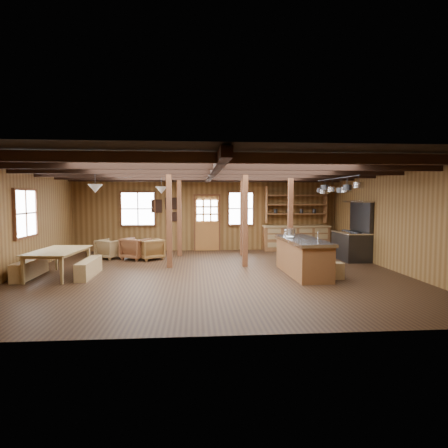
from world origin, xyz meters
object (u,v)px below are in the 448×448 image
Objects in this scene: armchair_c at (109,249)px; armchair_a at (150,249)px; dining_table at (60,263)px; armchair_b at (136,248)px; kitchen_island at (303,256)px; commercial_range at (353,241)px.

armchair_a is at bearing -163.86° from armchair_c.
armchair_b is (1.50, 2.61, 0.01)m from dining_table.
kitchen_island is 3.19m from commercial_range.
armchair_a is 1.42m from armchair_c.
commercial_range is 7.09m from armchair_b.
armchair_c is (-1.38, 0.33, -0.02)m from armchair_a.
armchair_c is at bearing 173.82° from commercial_range.
dining_table is at bearing 91.24° from armchair_b.
armchair_b is (-7.05, 0.62, -0.27)m from commercial_range.
kitchen_island is 1.29× the size of dining_table.
armchair_a is 0.49m from armchair_b.
kitchen_island reaches higher than armchair_b.
armchair_b is at bearing -43.47° from armchair_a.
commercial_range reaches higher than armchair_c.
kitchen_island is at bearing -179.65° from armchair_b.
kitchen_island is at bearing -136.22° from commercial_range.
dining_table reaches higher than armchair_c.
dining_table reaches higher than armchair_a.
kitchen_island reaches higher than armchair_a.
commercial_range reaches higher than armchair_b.
armchair_b is at bearing 147.72° from kitchen_island.
commercial_range is at bearing 143.11° from armchair_a.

